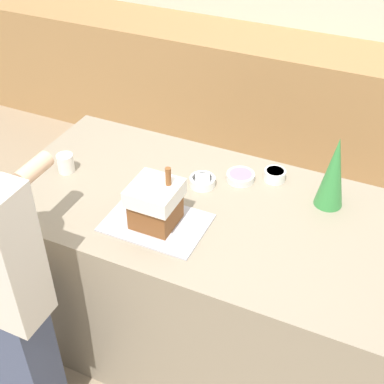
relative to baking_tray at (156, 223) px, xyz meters
name	(u,v)px	position (x,y,z in m)	size (l,w,h in m)	color
ground_plane	(205,338)	(0.16, 0.19, -0.92)	(12.00, 12.00, 0.00)	gray
back_cabinet_block	(308,107)	(0.16, 2.09, -0.45)	(6.00, 0.60, 0.92)	#9E7547
kitchen_island	(207,280)	(0.16, 0.19, -0.46)	(1.89, 0.93, 0.91)	gray
baking_tray	(156,223)	(0.00, 0.00, 0.00)	(0.42, 0.30, 0.01)	#B2B2BC
gingerbread_house	(155,203)	(0.00, 0.00, 0.11)	(0.19, 0.20, 0.27)	brown
decorative_tree	(334,172)	(0.62, 0.43, 0.16)	(0.12, 0.12, 0.34)	#33843D
candy_bowl_front_corner	(275,175)	(0.36, 0.51, 0.02)	(0.10, 0.10, 0.05)	white
candy_bowl_near_tray_left	(241,177)	(0.21, 0.44, 0.02)	(0.13, 0.13, 0.04)	silver
candy_bowl_behind_tray	(202,181)	(0.07, 0.33, 0.02)	(0.12, 0.12, 0.04)	white
mug	(66,163)	(-0.57, 0.16, 0.04)	(0.08, 0.08, 0.09)	white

